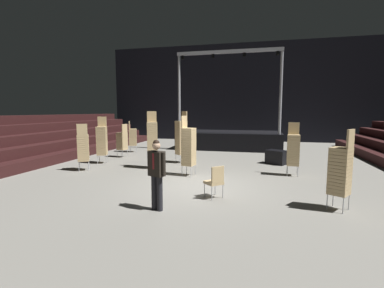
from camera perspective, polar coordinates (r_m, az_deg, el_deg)
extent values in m
cube|color=gray|center=(9.50, 1.16, -8.75)|extent=(22.00, 30.00, 0.10)
cube|color=black|center=(24.07, 9.13, 10.25)|extent=(22.00, 0.30, 8.00)
cube|color=black|center=(14.01, -29.93, -3.46)|extent=(0.75, 24.00, 0.45)
cube|color=black|center=(14.48, -32.18, -1.50)|extent=(0.75, 24.00, 0.45)
cube|color=black|center=(14.98, -34.29, 0.34)|extent=(0.75, 24.00, 0.45)
cube|color=black|center=(19.03, 7.67, 0.83)|extent=(6.66, 3.52, 1.10)
cylinder|color=#9EA0A8|center=(18.07, -2.61, 10.12)|extent=(0.16, 0.16, 4.91)
cylinder|color=#9EA0A8|center=(17.38, 17.59, 9.95)|extent=(0.16, 0.16, 4.91)
cube|color=#9EA0A8|center=(17.78, 7.41, 18.10)|extent=(6.36, 0.20, 0.20)
cylinder|color=black|center=(18.27, -1.86, 17.14)|extent=(0.18, 0.18, 0.22)
cylinder|color=black|center=(17.87, 4.25, 17.36)|extent=(0.18, 0.18, 0.22)
cylinder|color=black|center=(17.65, 10.59, 17.40)|extent=(0.18, 0.18, 0.22)
cylinder|color=black|center=(17.64, 17.01, 17.23)|extent=(0.18, 0.18, 0.22)
cylinder|color=black|center=(7.14, -6.59, -9.98)|extent=(0.15, 0.15, 0.88)
cylinder|color=black|center=(7.26, -7.65, -9.71)|extent=(0.15, 0.15, 0.88)
cube|color=silver|center=(6.98, -7.55, -4.05)|extent=(0.20, 0.16, 0.62)
cube|color=black|center=(7.02, -7.21, -3.98)|extent=(0.46, 0.36, 0.62)
cube|color=maroon|center=(6.93, -7.87, -3.51)|extent=(0.06, 0.03, 0.40)
cylinder|color=black|center=(6.86, -5.78, -4.10)|extent=(0.13, 0.13, 0.57)
cylinder|color=black|center=(7.18, -8.59, -3.66)|extent=(0.13, 0.13, 0.57)
sphere|color=#DBAD89|center=(6.95, -7.27, -0.31)|extent=(0.20, 0.20, 0.20)
sphere|color=black|center=(6.95, -7.27, 0.15)|extent=(0.17, 0.17, 0.17)
cylinder|color=#B2B5BA|center=(11.39, 20.73, -5.30)|extent=(0.02, 0.02, 0.40)
cylinder|color=#B2B5BA|center=(11.36, 18.81, -5.25)|extent=(0.02, 0.02, 0.40)
cylinder|color=#B2B5BA|center=(11.76, 20.58, -4.92)|extent=(0.02, 0.02, 0.40)
cylinder|color=#B2B5BA|center=(11.73, 18.73, -4.87)|extent=(0.02, 0.02, 0.40)
cube|color=tan|center=(11.51, 19.76, -3.90)|extent=(0.46, 0.46, 0.08)
cube|color=tan|center=(11.50, 19.78, -3.48)|extent=(0.46, 0.46, 0.08)
cube|color=tan|center=(11.48, 19.79, -3.06)|extent=(0.46, 0.46, 0.08)
cube|color=tan|center=(11.47, 19.81, -2.65)|extent=(0.46, 0.46, 0.08)
cube|color=tan|center=(11.46, 19.83, -2.23)|extent=(0.46, 0.46, 0.08)
cube|color=tan|center=(11.44, 19.84, -1.81)|extent=(0.46, 0.46, 0.08)
cube|color=tan|center=(11.43, 19.86, -1.38)|extent=(0.46, 0.46, 0.08)
cube|color=tan|center=(11.42, 19.88, -0.96)|extent=(0.46, 0.46, 0.08)
cube|color=tan|center=(11.41, 19.89, -0.54)|extent=(0.46, 0.46, 0.08)
cube|color=tan|center=(11.40, 19.91, -0.11)|extent=(0.46, 0.46, 0.08)
cube|color=tan|center=(11.39, 19.93, 0.31)|extent=(0.46, 0.46, 0.08)
cube|color=tan|center=(11.38, 19.94, 0.73)|extent=(0.46, 0.46, 0.08)
cube|color=tan|center=(11.38, 19.96, 1.16)|extent=(0.46, 0.46, 0.08)
cube|color=tan|center=(11.37, 19.98, 1.59)|extent=(0.46, 0.46, 0.08)
cube|color=tan|center=(11.54, 19.97, 3.02)|extent=(0.41, 0.07, 0.46)
cylinder|color=#B2B5BA|center=(13.33, -2.45, -3.15)|extent=(0.02, 0.02, 0.40)
cylinder|color=#B2B5BA|center=(13.65, -3.31, -2.93)|extent=(0.02, 0.02, 0.40)
cylinder|color=#B2B5BA|center=(13.53, -1.09, -3.00)|extent=(0.02, 0.02, 0.40)
cylinder|color=#B2B5BA|center=(13.85, -1.96, -2.78)|extent=(0.02, 0.02, 0.40)
cube|color=tan|center=(13.55, -2.21, -1.95)|extent=(0.62, 0.62, 0.08)
cube|color=tan|center=(13.54, -2.21, -1.60)|extent=(0.62, 0.62, 0.08)
cube|color=tan|center=(13.53, -2.21, -1.24)|extent=(0.62, 0.62, 0.08)
cube|color=tan|center=(13.51, -2.21, -0.88)|extent=(0.62, 0.62, 0.08)
cube|color=tan|center=(13.50, -2.21, -0.53)|extent=(0.62, 0.62, 0.08)
cube|color=tan|center=(13.49, -2.22, -0.17)|extent=(0.62, 0.62, 0.08)
cube|color=tan|center=(13.48, -2.22, 0.19)|extent=(0.62, 0.62, 0.08)
cube|color=tan|center=(13.47, -2.22, 0.55)|extent=(0.62, 0.62, 0.08)
cube|color=tan|center=(13.47, -2.22, 0.91)|extent=(0.62, 0.62, 0.08)
cube|color=tan|center=(13.46, -2.22, 1.27)|extent=(0.62, 0.62, 0.08)
cube|color=tan|center=(13.45, -2.22, 1.63)|extent=(0.62, 0.62, 0.08)
cube|color=tan|center=(13.44, -2.23, 1.99)|extent=(0.62, 0.62, 0.08)
cube|color=tan|center=(13.44, -2.23, 2.35)|extent=(0.62, 0.62, 0.08)
cube|color=tan|center=(13.43, -2.23, 2.71)|extent=(0.62, 0.62, 0.08)
cube|color=tan|center=(13.42, -2.23, 3.08)|extent=(0.62, 0.62, 0.08)
cube|color=tan|center=(13.42, -2.23, 3.44)|extent=(0.62, 0.62, 0.08)
cube|color=tan|center=(13.41, -2.23, 3.80)|extent=(0.62, 0.62, 0.08)
cube|color=tan|center=(13.41, -2.24, 4.16)|extent=(0.62, 0.62, 0.08)
cube|color=tan|center=(13.41, -2.24, 4.53)|extent=(0.62, 0.62, 0.08)
cube|color=tan|center=(13.50, -1.54, 5.70)|extent=(0.34, 0.31, 0.46)
cylinder|color=#B2B5BA|center=(8.00, 25.75, -10.56)|extent=(0.02, 0.02, 0.40)
cylinder|color=#B2B5BA|center=(8.34, 26.73, -9.92)|extent=(0.02, 0.02, 0.40)
cylinder|color=#B2B5BA|center=(7.87, 28.36, -10.97)|extent=(0.02, 0.02, 0.40)
cylinder|color=#B2B5BA|center=(8.22, 29.25, -10.29)|extent=(0.02, 0.02, 0.40)
cube|color=tan|center=(8.04, 27.62, -8.77)|extent=(0.61, 0.61, 0.08)
cube|color=tan|center=(8.02, 27.65, -8.19)|extent=(0.61, 0.61, 0.08)
cube|color=tan|center=(8.00, 27.68, -7.60)|extent=(0.61, 0.61, 0.08)
cube|color=tan|center=(7.98, 27.72, -7.01)|extent=(0.61, 0.61, 0.08)
cube|color=tan|center=(7.96, 27.75, -6.41)|extent=(0.61, 0.61, 0.08)
cube|color=tan|center=(7.94, 27.78, -5.81)|extent=(0.61, 0.61, 0.08)
cube|color=tan|center=(7.93, 27.82, -5.21)|extent=(0.61, 0.61, 0.08)
cube|color=tan|center=(7.91, 27.85, -4.61)|extent=(0.61, 0.61, 0.08)
cube|color=tan|center=(7.90, 27.88, -4.00)|extent=(0.61, 0.61, 0.08)
cube|color=tan|center=(7.88, 27.92, -3.39)|extent=(0.61, 0.61, 0.08)
cube|color=tan|center=(7.87, 27.95, -2.78)|extent=(0.61, 0.61, 0.08)
cube|color=tan|center=(7.86, 27.99, -2.17)|extent=(0.61, 0.61, 0.08)
cube|color=tan|center=(7.84, 28.02, -1.56)|extent=(0.61, 0.61, 0.08)
cube|color=tan|center=(7.83, 28.05, -0.94)|extent=(0.61, 0.61, 0.08)
cube|color=tan|center=(7.74, 29.52, 0.92)|extent=(0.27, 0.36, 0.46)
cylinder|color=#B2B5BA|center=(12.21, -7.09, -4.12)|extent=(0.02, 0.02, 0.40)
cylinder|color=#B2B5BA|center=(12.20, -8.87, -4.15)|extent=(0.02, 0.02, 0.40)
cylinder|color=#B2B5BA|center=(12.58, -7.16, -3.80)|extent=(0.02, 0.02, 0.40)
cylinder|color=#B2B5BA|center=(12.57, -8.89, -3.83)|extent=(0.02, 0.02, 0.40)
cube|color=tan|center=(12.35, -8.02, -2.87)|extent=(0.58, 0.58, 0.08)
cube|color=tan|center=(12.33, -8.03, -2.48)|extent=(0.58, 0.58, 0.08)
cube|color=tan|center=(12.32, -8.03, -2.09)|extent=(0.58, 0.58, 0.08)
cube|color=tan|center=(12.31, -8.04, -1.70)|extent=(0.58, 0.58, 0.08)
cube|color=tan|center=(12.30, -8.05, -1.30)|extent=(0.58, 0.58, 0.08)
cube|color=tan|center=(12.28, -8.05, -0.91)|extent=(0.58, 0.58, 0.08)
cube|color=tan|center=(12.27, -8.06, -0.52)|extent=(0.58, 0.58, 0.08)
cube|color=tan|center=(12.26, -8.07, -0.12)|extent=(0.58, 0.58, 0.08)
cube|color=tan|center=(12.25, -8.07, 0.27)|extent=(0.58, 0.58, 0.08)
cube|color=tan|center=(12.24, -8.08, 0.67)|extent=(0.58, 0.58, 0.08)
cube|color=tan|center=(12.23, -8.09, 1.06)|extent=(0.58, 0.58, 0.08)
cube|color=tan|center=(12.23, -8.09, 1.46)|extent=(0.58, 0.58, 0.08)
cube|color=tan|center=(12.22, -8.10, 1.85)|extent=(0.58, 0.58, 0.08)
cube|color=tan|center=(12.21, -8.11, 2.25)|extent=(0.58, 0.58, 0.08)
cube|color=tan|center=(12.21, -8.11, 2.65)|extent=(0.58, 0.58, 0.08)
cube|color=tan|center=(12.20, -8.12, 3.05)|extent=(0.58, 0.58, 0.08)
cube|color=tan|center=(12.20, -8.13, 3.45)|extent=(0.58, 0.58, 0.08)
cube|color=tan|center=(12.19, -8.13, 3.85)|extent=(0.58, 0.58, 0.08)
cube|color=tan|center=(12.19, -8.14, 4.24)|extent=(0.58, 0.58, 0.08)
cube|color=tan|center=(12.37, -8.18, 5.54)|extent=(0.39, 0.21, 0.46)
cylinder|color=#B2B5BA|center=(12.87, -21.88, -4.00)|extent=(0.02, 0.02, 0.40)
cylinder|color=#B2B5BA|center=(12.84, -20.18, -3.94)|extent=(0.02, 0.02, 0.40)
cylinder|color=#B2B5BA|center=(12.50, -22.01, -4.31)|extent=(0.02, 0.02, 0.40)
cylinder|color=#B2B5BA|center=(12.47, -20.26, -4.26)|extent=(0.02, 0.02, 0.40)
cube|color=tan|center=(12.63, -21.13, -3.04)|extent=(0.60, 0.60, 0.08)
cube|color=tan|center=(12.61, -21.14, -2.66)|extent=(0.60, 0.60, 0.08)
cube|color=tan|center=(12.60, -21.16, -2.28)|extent=(0.60, 0.60, 0.08)
cube|color=tan|center=(12.59, -21.18, -1.90)|extent=(0.60, 0.60, 0.08)
cube|color=tan|center=(12.58, -21.19, -1.52)|extent=(0.60, 0.60, 0.08)
cube|color=tan|center=(12.57, -21.21, -1.13)|extent=(0.60, 0.60, 0.08)
cube|color=tan|center=(12.55, -21.23, -0.75)|extent=(0.60, 0.60, 0.08)
cube|color=tan|center=(12.54, -21.24, -0.36)|extent=(0.60, 0.60, 0.08)
cube|color=tan|center=(12.54, -21.26, 0.02)|extent=(0.60, 0.60, 0.08)
cube|color=tan|center=(12.53, -21.28, 0.41)|extent=(0.60, 0.60, 0.08)
cube|color=tan|center=(12.52, -21.29, 0.80)|extent=(0.60, 0.60, 0.08)
cube|color=tan|center=(12.51, -21.31, 1.18)|extent=(0.60, 0.60, 0.08)
cube|color=tan|center=(12.50, -21.33, 1.57)|extent=(0.60, 0.60, 0.08)
cube|color=tan|center=(12.29, -21.44, 2.76)|extent=(0.37, 0.25, 0.46)
cylinder|color=#B2B5BA|center=(13.86, -17.11, -3.07)|extent=(0.02, 0.02, 0.40)
cylinder|color=#B2B5BA|center=(13.94, -18.64, -3.07)|extent=(0.02, 0.02, 0.40)
cylinder|color=#B2B5BA|center=(14.23, -16.81, -2.81)|extent=(0.02, 0.02, 0.40)
cylinder|color=#B2B5BA|center=(14.31, -18.30, -2.81)|extent=(0.02, 0.02, 0.40)
cube|color=tan|center=(14.05, -17.75, -1.96)|extent=(0.56, 0.56, 0.08)
cube|color=tan|center=(14.03, -17.76, -1.62)|extent=(0.56, 0.56, 0.08)
cube|color=tan|center=(14.02, -17.77, -1.28)|extent=(0.56, 0.56, 0.08)
cube|color=tan|center=(14.01, -17.79, -0.93)|extent=(0.56, 0.56, 0.08)
cube|color=tan|center=(14.00, -17.80, -0.59)|extent=(0.56, 0.56, 0.08)
cube|color=tan|center=(13.99, -17.81, -0.24)|extent=(0.56, 0.56, 0.08)
cube|color=tan|center=(13.98, -17.82, 0.10)|extent=(0.56, 0.56, 0.08)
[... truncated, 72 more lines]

